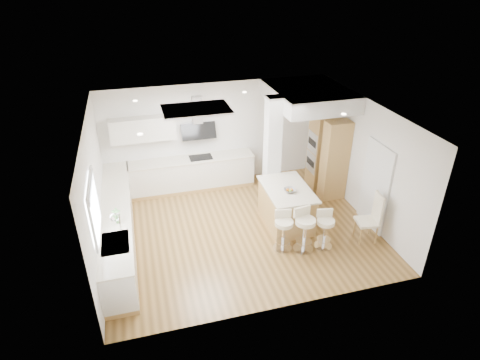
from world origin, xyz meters
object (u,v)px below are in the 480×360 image
object	(u,v)px
peninsula	(286,205)
bar_stool_b	(304,228)
bar_stool_a	(284,229)
dining_chair	(372,216)
bar_stool_c	(325,227)

from	to	relation	value
peninsula	bar_stool_b	xyz separation A→B (m)	(-0.01, -1.06, 0.09)
peninsula	bar_stool_b	distance (m)	1.06
bar_stool_a	dining_chair	bearing A→B (deg)	4.51
peninsula	bar_stool_a	xyz separation A→B (m)	(-0.42, -0.91, 0.04)
bar_stool_b	dining_chair	xyz separation A→B (m)	(1.57, -0.06, 0.06)
peninsula	bar_stool_c	xyz separation A→B (m)	(0.46, -1.08, 0.02)
bar_stool_a	bar_stool_b	distance (m)	0.44
bar_stool_b	peninsula	bearing A→B (deg)	80.76
bar_stool_c	dining_chair	bearing A→B (deg)	8.28
bar_stool_a	bar_stool_b	world-z (taller)	bar_stool_b
bar_stool_a	bar_stool_c	size ratio (longest dim) A/B	1.03
bar_stool_a	bar_stool_c	bearing A→B (deg)	-0.50
peninsula	bar_stool_c	distance (m)	1.18
peninsula	bar_stool_b	size ratio (longest dim) A/B	1.56
bar_stool_c	peninsula	bearing A→B (deg)	123.25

